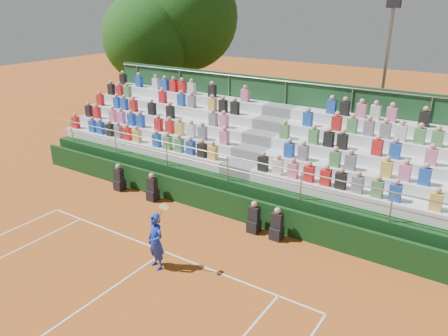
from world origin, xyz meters
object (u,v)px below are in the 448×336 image
Objects in this scene: tree_west at (148,38)px; floodlight_mast at (385,72)px; tree_east at (185,17)px; tennis_player at (156,241)px.

floodlight_mast is (14.72, 0.18, -0.90)m from tree_west.
floodlight_mast is (13.63, -2.28, -2.08)m from tree_east.
tree_west is 1.08× the size of floodlight_mast.
tree_east is (1.09, 2.46, 1.17)m from tree_west.
tree_east is at bearing 170.50° from floodlight_mast.
tennis_player is 0.29× the size of floodlight_mast.
floodlight_mast is at bearing 0.68° from tree_west.
tree_west is 0.82× the size of tree_east.
tree_east is 1.31× the size of floodlight_mast.
tennis_player is 0.27× the size of tree_west.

